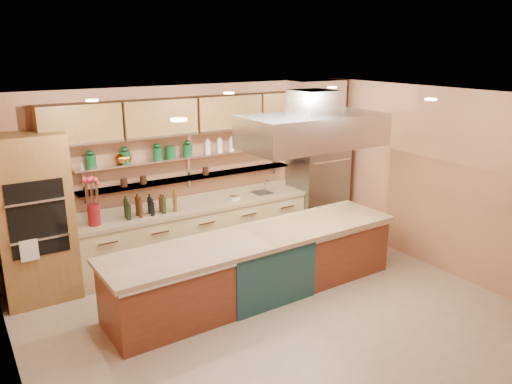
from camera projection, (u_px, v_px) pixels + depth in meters
floor at (277, 318)px, 6.46m from camera, size 6.00×5.00×0.02m
ceiling at (280, 98)px, 5.67m from camera, size 6.00×5.00×0.02m
wall_back at (191, 173)px, 8.09m from camera, size 6.00×0.04×2.80m
wall_front at (454, 299)px, 4.03m from camera, size 6.00×0.04×2.80m
wall_left at (7, 271)px, 4.53m from camera, size 0.04×5.00×2.80m
wall_right at (440, 181)px, 7.60m from camera, size 0.04×5.00×2.80m
oven_stack at (34, 219)px, 6.65m from camera, size 0.95×0.64×2.30m
refrigerator at (317, 179)px, 9.10m from camera, size 0.95×0.72×2.10m
back_counter at (198, 233)px, 8.08m from camera, size 3.84×0.64×0.93m
wall_shelf_lower at (192, 178)px, 7.98m from camera, size 3.60×0.26×0.03m
wall_shelf_upper at (191, 156)px, 7.88m from camera, size 3.60×0.26×0.03m
upper_cabinets at (194, 115)px, 7.68m from camera, size 4.60×0.36×0.55m
range_hood at (313, 130)px, 6.89m from camera, size 2.00×1.00×0.45m
ceiling_downlights at (270, 99)px, 5.84m from camera, size 4.00×2.80×0.02m
island at (258, 265)px, 6.94m from camera, size 4.26×1.04×0.88m
flower_vase at (94, 215)px, 7.04m from camera, size 0.20×0.20×0.30m
oil_bottle_cluster at (151, 206)px, 7.48m from camera, size 0.88×0.39×0.27m
kitchen_scale at (234, 197)px, 8.24m from camera, size 0.18×0.15×0.09m
bar_faucet at (265, 186)px, 8.64m from camera, size 0.04×0.04×0.22m
copper_kettle at (121, 159)px, 7.28m from camera, size 0.24×0.24×0.15m
green_canister at (171, 152)px, 7.67m from camera, size 0.18×0.18×0.18m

